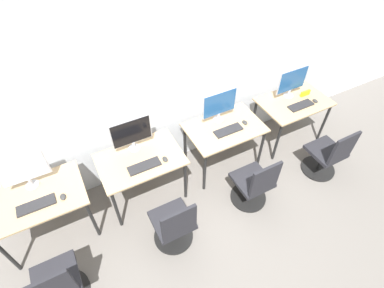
{
  "coord_description": "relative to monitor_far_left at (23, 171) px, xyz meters",
  "views": [
    {
      "loc": [
        -1.14,
        -2.05,
        3.46
      ],
      "look_at": [
        0.0,
        0.14,
        0.89
      ],
      "focal_mm": 28.0,
      "sensor_mm": 36.0,
      "label": 1
    }
  ],
  "objects": [
    {
      "name": "mouse_right",
      "position": [
        2.68,
        -0.25,
        -0.24
      ],
      "size": [
        0.06,
        0.09,
        0.03
      ],
      "color": "#333333",
      "rests_on": "desk_right"
    },
    {
      "name": "desk_right",
      "position": [
        2.4,
        -0.18,
        -0.35
      ],
      "size": [
        1.01,
        0.68,
        0.74
      ],
      "color": "tan",
      "rests_on": "ground_plane"
    },
    {
      "name": "monitor_far_right",
      "position": [
        3.6,
        -0.04,
        0.0
      ],
      "size": [
        0.49,
        0.15,
        0.46
      ],
      "color": "#B2B2B7",
      "rests_on": "desk_far_right"
    },
    {
      "name": "desk_far_left",
      "position": [
        0.0,
        -0.18,
        -0.35
      ],
      "size": [
        1.01,
        0.68,
        0.74
      ],
      "color": "tan",
      "rests_on": "ground_plane"
    },
    {
      "name": "ground_plane",
      "position": [
        1.8,
        -0.52,
        -1.0
      ],
      "size": [
        20.0,
        20.0,
        0.0
      ],
      "primitive_type": "plane",
      "color": "slate"
    },
    {
      "name": "mouse_left",
      "position": [
        1.46,
        -0.35,
        -0.24
      ],
      "size": [
        0.06,
        0.09,
        0.03
      ],
      "color": "#333333",
      "rests_on": "desk_left"
    },
    {
      "name": "placard_far_right",
      "position": [
        3.83,
        -0.15,
        -0.22
      ],
      "size": [
        0.16,
        0.03,
        0.08
      ],
      "color": "yellow",
      "rests_on": "desk_far_right"
    },
    {
      "name": "monitor_far_left",
      "position": [
        0.0,
        0.0,
        0.0
      ],
      "size": [
        0.49,
        0.15,
        0.46
      ],
      "color": "#B2B2B7",
      "rests_on": "desk_far_left"
    },
    {
      "name": "monitor_left",
      "position": [
        1.2,
        0.01,
        0.0
      ],
      "size": [
        0.49,
        0.15,
        0.46
      ],
      "color": "#B2B2B7",
      "rests_on": "desk_left"
    },
    {
      "name": "monitor_right",
      "position": [
        2.4,
        -0.02,
        0.0
      ],
      "size": [
        0.49,
        0.15,
        0.46
      ],
      "color": "#B2B2B7",
      "rests_on": "desk_right"
    },
    {
      "name": "office_chair_far_right",
      "position": [
        3.6,
        -1.01,
        -0.65
      ],
      "size": [
        0.48,
        0.48,
        0.86
      ],
      "color": "black",
      "rests_on": "ground_plane"
    },
    {
      "name": "keyboard_right",
      "position": [
        2.4,
        -0.27,
        -0.25
      ],
      "size": [
        0.39,
        0.14,
        0.02
      ],
      "color": "#262628",
      "rests_on": "desk_right"
    },
    {
      "name": "office_chair_right",
      "position": [
        2.4,
        -0.94,
        -0.65
      ],
      "size": [
        0.48,
        0.48,
        0.86
      ],
      "color": "black",
      "rests_on": "ground_plane"
    },
    {
      "name": "mouse_far_right",
      "position": [
        3.86,
        -0.33,
        -0.24
      ],
      "size": [
        0.06,
        0.09,
        0.03
      ],
      "color": "#333333",
      "rests_on": "desk_far_right"
    },
    {
      "name": "keyboard_far_left",
      "position": [
        -0.0,
        -0.3,
        -0.25
      ],
      "size": [
        0.39,
        0.14,
        0.02
      ],
      "color": "#262628",
      "rests_on": "desk_far_left"
    },
    {
      "name": "office_chair_left",
      "position": [
        1.26,
        -0.99,
        -0.65
      ],
      "size": [
        0.48,
        0.48,
        0.86
      ],
      "color": "black",
      "rests_on": "ground_plane"
    },
    {
      "name": "keyboard_far_right",
      "position": [
        3.6,
        -0.31,
        -0.25
      ],
      "size": [
        0.39,
        0.14,
        0.02
      ],
      "color": "#262628",
      "rests_on": "desk_far_right"
    },
    {
      "name": "keyboard_left",
      "position": [
        1.2,
        -0.33,
        -0.25
      ],
      "size": [
        0.39,
        0.14,
        0.02
      ],
      "color": "#262628",
      "rests_on": "desk_left"
    },
    {
      "name": "office_chair_far_left",
      "position": [
        -0.03,
        -1.04,
        -0.65
      ],
      "size": [
        0.48,
        0.48,
        0.86
      ],
      "color": "black",
      "rests_on": "ground_plane"
    },
    {
      "name": "mouse_far_left",
      "position": [
        0.27,
        -0.33,
        -0.24
      ],
      "size": [
        0.06,
        0.09,
        0.03
      ],
      "color": "#333333",
      "rests_on": "desk_far_left"
    },
    {
      "name": "desk_far_right",
      "position": [
        3.6,
        -0.18,
        -0.35
      ],
      "size": [
        1.01,
        0.68,
        0.74
      ],
      "color": "tan",
      "rests_on": "ground_plane"
    },
    {
      "name": "desk_left",
      "position": [
        1.2,
        -0.18,
        -0.35
      ],
      "size": [
        1.01,
        0.68,
        0.74
      ],
      "color": "tan",
      "rests_on": "ground_plane"
    },
    {
      "name": "wall_back",
      "position": [
        1.8,
        0.28,
        0.4
      ],
      "size": [
        12.0,
        0.05,
        2.8
      ],
      "color": "silver",
      "rests_on": "ground_plane"
    }
  ]
}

